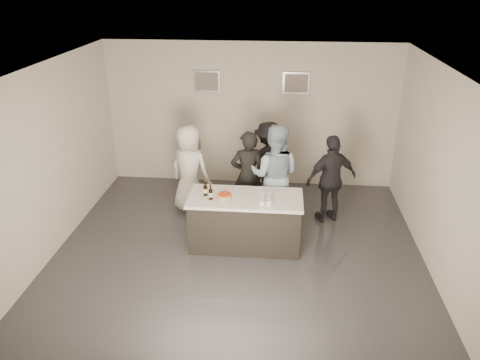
{
  "coord_description": "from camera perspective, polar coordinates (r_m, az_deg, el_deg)",
  "views": [
    {
      "loc": [
        0.63,
        -6.38,
        4.26
      ],
      "look_at": [
        0.0,
        0.5,
        1.15
      ],
      "focal_mm": 35.0,
      "sensor_mm": 36.0,
      "label": 1
    }
  ],
  "objects": [
    {
      "name": "ceiling",
      "position": [
        6.54,
        -0.41,
        13.11
      ],
      "size": [
        6.0,
        6.0,
        0.0
      ],
      "primitive_type": "plane",
      "rotation": [
        3.14,
        0.0,
        0.0
      ],
      "color": "white"
    },
    {
      "name": "wall_back",
      "position": [
        9.8,
        1.34,
        7.87
      ],
      "size": [
        6.0,
        0.04,
        3.0
      ],
      "primitive_type": "cube",
      "color": "silver",
      "rests_on": "ground"
    },
    {
      "name": "wall_front",
      "position": [
        4.41,
        -4.27,
        -14.6
      ],
      "size": [
        6.0,
        0.04,
        3.0
      ],
      "primitive_type": "cube",
      "color": "silver",
      "rests_on": "ground"
    },
    {
      "name": "cake",
      "position": [
        7.51,
        -1.89,
        -2.03
      ],
      "size": [
        0.24,
        0.24,
        0.07
      ],
      "primitive_type": "cylinder",
      "color": "orange",
      "rests_on": "bar_counter"
    },
    {
      "name": "bar_counter",
      "position": [
        7.79,
        0.64,
        -5.04
      ],
      "size": [
        1.86,
        0.86,
        0.9
      ],
      "primitive_type": "cube",
      "color": "white",
      "rests_on": "ground"
    },
    {
      "name": "candles",
      "position": [
        7.37,
        -1.81,
        -2.87
      ],
      "size": [
        0.24,
        0.08,
        0.01
      ],
      "primitive_type": "cube",
      "color": "pink",
      "rests_on": "bar_counter"
    },
    {
      "name": "person_main_black",
      "position": [
        8.47,
        0.93,
        0.5
      ],
      "size": [
        0.7,
        0.55,
        1.7
      ],
      "primitive_type": "imported",
      "rotation": [
        0.0,
        0.0,
        3.39
      ],
      "color": "black",
      "rests_on": "ground"
    },
    {
      "name": "beer_bottle_a",
      "position": [
        7.6,
        -4.24,
        -0.99
      ],
      "size": [
        0.07,
        0.07,
        0.26
      ],
      "primitive_type": "cylinder",
      "color": "black",
      "rests_on": "bar_counter"
    },
    {
      "name": "person_guest_left",
      "position": [
        8.82,
        -6.16,
        1.31
      ],
      "size": [
        0.97,
        0.83,
        1.69
      ],
      "primitive_type": "imported",
      "rotation": [
        0.0,
        0.0,
        2.73
      ],
      "color": "white",
      "rests_on": "ground"
    },
    {
      "name": "floor",
      "position": [
        7.7,
        -0.34,
        -9.37
      ],
      "size": [
        6.0,
        6.0,
        0.0
      ],
      "primitive_type": "plane",
      "color": "#3D3D42",
      "rests_on": "ground"
    },
    {
      "name": "person_main_blue",
      "position": [
        8.32,
        4.23,
        0.61
      ],
      "size": [
        1.0,
        0.84,
        1.87
      ],
      "primitive_type": "imported",
      "rotation": [
        0.0,
        0.0,
        2.99
      ],
      "color": "#A1BAD2",
      "rests_on": "ground"
    },
    {
      "name": "person_guest_back",
      "position": [
        9.26,
        3.43,
        2.28
      ],
      "size": [
        1.19,
        0.97,
        1.61
      ],
      "primitive_type": "imported",
      "rotation": [
        0.0,
        0.0,
        3.57
      ],
      "color": "black",
      "rests_on": "ground"
    },
    {
      "name": "person_guest_right",
      "position": [
        8.56,
        11.06,
        0.11
      ],
      "size": [
        1.05,
        0.75,
        1.65
      ],
      "primitive_type": "imported",
      "rotation": [
        0.0,
        0.0,
        3.55
      ],
      "color": "#28262D",
      "rests_on": "ground"
    },
    {
      "name": "picture_left",
      "position": [
        9.7,
        -4.06,
        11.91
      ],
      "size": [
        0.54,
        0.04,
        0.44
      ],
      "primitive_type": "cube",
      "color": "#B2B2B7",
      "rests_on": "wall_back"
    },
    {
      "name": "wall_left",
      "position": [
        7.84,
        -22.76,
        1.66
      ],
      "size": [
        0.04,
        6.0,
        3.0
      ],
      "primitive_type": "cube",
      "color": "silver",
      "rests_on": "ground"
    },
    {
      "name": "tumbler_cluster",
      "position": [
        7.47,
        3.18,
        -2.23
      ],
      "size": [
        0.19,
        0.4,
        0.08
      ],
      "primitive_type": "cube",
      "color": "orange",
      "rests_on": "bar_counter"
    },
    {
      "name": "beer_bottle_b",
      "position": [
        7.46,
        -3.61,
        -1.47
      ],
      "size": [
        0.07,
        0.07,
        0.26
      ],
      "primitive_type": "cylinder",
      "color": "black",
      "rests_on": "bar_counter"
    },
    {
      "name": "picture_right",
      "position": [
        9.58,
        6.86,
        11.65
      ],
      "size": [
        0.54,
        0.04,
        0.44
      ],
      "primitive_type": "cube",
      "color": "#B2B2B7",
      "rests_on": "wall_back"
    },
    {
      "name": "wall_right",
      "position": [
        7.35,
        23.61,
        0.02
      ],
      "size": [
        0.04,
        6.0,
        3.0
      ],
      "primitive_type": "cube",
      "color": "silver",
      "rests_on": "ground"
    }
  ]
}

